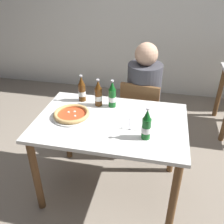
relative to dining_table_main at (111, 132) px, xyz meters
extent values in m
plane|color=gray|center=(0.00, 0.00, -0.64)|extent=(8.00, 8.00, 0.00)
cube|color=white|center=(0.00, 2.20, 0.66)|extent=(7.00, 0.10, 2.60)
cube|color=silver|center=(0.00, 0.00, 0.10)|extent=(1.20, 0.80, 0.03)
cylinder|color=brown|center=(-0.54, -0.34, -0.28)|extent=(0.06, 0.06, 0.72)
cylinder|color=brown|center=(0.54, -0.34, -0.28)|extent=(0.06, 0.06, 0.72)
cylinder|color=brown|center=(-0.54, 0.34, -0.28)|extent=(0.06, 0.06, 0.72)
cylinder|color=brown|center=(0.54, 0.34, -0.28)|extent=(0.06, 0.06, 0.72)
cube|color=brown|center=(0.20, 0.68, -0.21)|extent=(0.45, 0.45, 0.04)
cube|color=brown|center=(0.17, 0.50, 0.01)|extent=(0.38, 0.09, 0.40)
cylinder|color=brown|center=(0.39, 0.82, -0.43)|extent=(0.04, 0.04, 0.41)
cylinder|color=brown|center=(0.05, 0.87, -0.43)|extent=(0.04, 0.04, 0.41)
cylinder|color=brown|center=(0.34, 0.49, -0.43)|extent=(0.04, 0.04, 0.41)
cylinder|color=brown|center=(0.01, 0.54, -0.43)|extent=(0.04, 0.04, 0.41)
cube|color=#2D3342|center=(0.20, 0.66, -0.41)|extent=(0.32, 0.28, 0.45)
cylinder|color=#3F3F47|center=(0.20, 0.66, 0.09)|extent=(0.34, 0.34, 0.55)
sphere|color=tan|center=(0.20, 0.66, 0.46)|extent=(0.22, 0.22, 0.22)
cylinder|color=brown|center=(1.14, 1.58, -0.28)|extent=(0.06, 0.06, 0.72)
cylinder|color=white|center=(-0.32, -0.01, 0.12)|extent=(0.32, 0.32, 0.01)
cylinder|color=#CC4723|center=(-0.32, -0.01, 0.13)|extent=(0.23, 0.23, 0.01)
torus|color=tan|center=(-0.32, -0.01, 0.14)|extent=(0.30, 0.30, 0.03)
sphere|color=silver|center=(-0.36, 0.02, 0.13)|extent=(0.02, 0.02, 0.02)
sphere|color=silver|center=(-0.29, -0.03, 0.13)|extent=(0.02, 0.02, 0.02)
sphere|color=silver|center=(-0.32, 0.04, 0.13)|extent=(0.02, 0.02, 0.02)
cylinder|color=#512D0F|center=(-0.33, 0.28, 0.19)|extent=(0.06, 0.06, 0.16)
cone|color=#512D0F|center=(-0.33, 0.28, 0.31)|extent=(0.05, 0.05, 0.07)
cylinder|color=#B7B7BC|center=(-0.33, 0.28, 0.36)|extent=(0.03, 0.03, 0.01)
cylinder|color=white|center=(-0.33, 0.28, 0.19)|extent=(0.07, 0.07, 0.04)
cylinder|color=#14591E|center=(-0.04, 0.23, 0.19)|extent=(0.06, 0.06, 0.16)
cone|color=#14591E|center=(-0.04, 0.23, 0.31)|extent=(0.05, 0.05, 0.07)
cylinder|color=#B7B7BC|center=(-0.04, 0.23, 0.36)|extent=(0.03, 0.03, 0.01)
cylinder|color=white|center=(-0.04, 0.23, 0.19)|extent=(0.07, 0.07, 0.04)
cylinder|color=#14591E|center=(0.29, -0.17, 0.19)|extent=(0.06, 0.06, 0.16)
cone|color=#14591E|center=(0.29, -0.17, 0.31)|extent=(0.05, 0.05, 0.07)
cylinder|color=#B7B7BC|center=(0.29, -0.17, 0.36)|extent=(0.03, 0.03, 0.01)
cylinder|color=white|center=(0.29, -0.17, 0.19)|extent=(0.07, 0.07, 0.04)
cylinder|color=#512D0F|center=(-0.16, 0.23, 0.19)|extent=(0.06, 0.06, 0.16)
cone|color=#512D0F|center=(-0.16, 0.23, 0.31)|extent=(0.05, 0.05, 0.07)
cylinder|color=#B7B7BC|center=(-0.16, 0.23, 0.36)|extent=(0.03, 0.03, 0.01)
cylinder|color=white|center=(-0.16, 0.23, 0.19)|extent=(0.07, 0.07, 0.04)
cube|color=white|center=(0.14, -0.01, 0.12)|extent=(0.18, 0.18, 0.00)
cube|color=silver|center=(0.16, -0.01, 0.12)|extent=(0.04, 0.19, 0.00)
cube|color=silver|center=(0.12, -0.01, 0.12)|extent=(0.03, 0.17, 0.00)
camera|label=1|loc=(0.36, -1.64, 1.19)|focal=40.10mm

